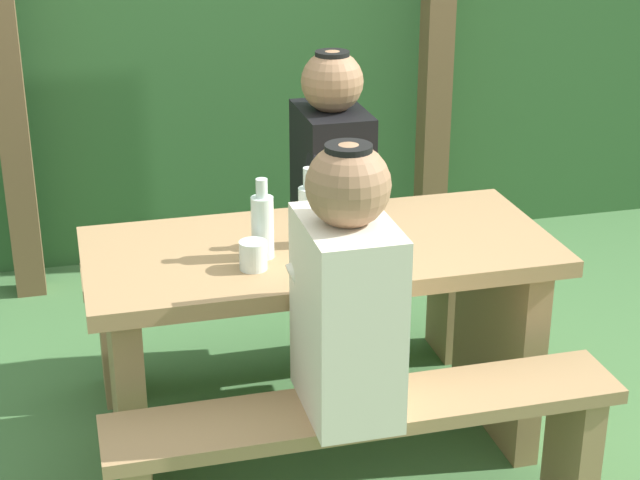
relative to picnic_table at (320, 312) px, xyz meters
name	(u,v)px	position (x,y,z in m)	size (l,w,h in m)	color
ground_plane	(320,446)	(0.00, 0.00, -0.49)	(12.00, 12.00, 0.00)	#436F3D
hedge_backdrop	(204,30)	(0.00, 2.23, 0.44)	(6.40, 1.08, 1.87)	#305B2D
pergola_post_left	(6,64)	(-0.90, 1.46, 0.50)	(0.12, 0.12, 1.98)	brown
pergola_post_right	(437,41)	(0.90, 1.46, 0.50)	(0.12, 0.12, 1.98)	brown
picnic_table	(320,312)	(0.00, 0.00, 0.00)	(1.40, 0.64, 0.72)	#9E7A51
bench_near	(367,445)	(0.00, -0.50, -0.16)	(1.40, 0.24, 0.46)	#9E7A51
bench_far	(284,290)	(0.00, 0.50, -0.16)	(1.40, 0.24, 0.46)	#9E7A51
person_white_shirt	(347,291)	(-0.06, -0.50, 0.31)	(0.25, 0.35, 0.72)	silver
person_black_coat	(332,163)	(0.17, 0.50, 0.31)	(0.25, 0.35, 0.72)	black
drinking_glass	(253,255)	(-0.23, -0.13, 0.27)	(0.08, 0.08, 0.08)	silver
bottle_left	(308,213)	(-0.03, 0.00, 0.33)	(0.06, 0.06, 0.24)	silver
bottle_right	(262,225)	(-0.18, -0.05, 0.33)	(0.07, 0.07, 0.24)	silver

